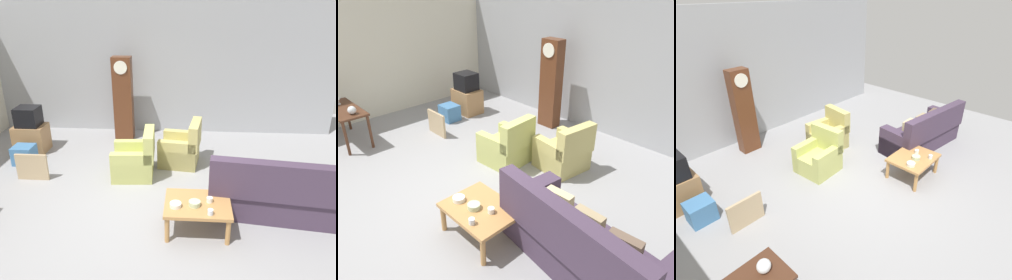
% 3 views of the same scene
% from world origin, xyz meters
% --- Properties ---
extents(ground_plane, '(10.40, 10.40, 0.00)m').
position_xyz_m(ground_plane, '(0.00, 0.00, 0.00)').
color(ground_plane, gray).
extents(garage_door_wall, '(8.40, 0.16, 3.20)m').
position_xyz_m(garage_door_wall, '(0.00, 3.60, 1.60)').
color(garage_door_wall, '#9EA0A5').
rests_on(garage_door_wall, ground_plane).
extents(pegboard_wall_left, '(0.12, 6.40, 2.88)m').
position_xyz_m(pegboard_wall_left, '(-4.20, 0.40, 1.44)').
color(pegboard_wall_left, beige).
rests_on(pegboard_wall_left, ground_plane).
extents(couch_floral, '(2.19, 1.13, 1.04)m').
position_xyz_m(couch_floral, '(2.08, -0.04, 0.36)').
color(couch_floral, '#423347').
rests_on(couch_floral, ground_plane).
extents(armchair_olive_near, '(0.84, 0.81, 0.92)m').
position_xyz_m(armchair_olive_near, '(-0.34, 1.09, 0.31)').
color(armchair_olive_near, '#B7BC66').
rests_on(armchair_olive_near, ground_plane).
extents(armchair_olive_far, '(0.88, 0.85, 0.92)m').
position_xyz_m(armchair_olive_far, '(0.53, 1.67, 0.31)').
color(armchair_olive_far, tan).
rests_on(armchair_olive_far, ground_plane).
extents(coffee_table_wood, '(0.96, 0.76, 0.45)m').
position_xyz_m(coffee_table_wood, '(0.83, -0.50, 0.39)').
color(coffee_table_wood, '#B27F47').
rests_on(coffee_table_wood, ground_plane).
extents(console_table_dark, '(1.30, 0.56, 0.74)m').
position_xyz_m(console_table_dark, '(-3.25, -0.75, 0.64)').
color(console_table_dark, '#472819').
rests_on(console_table_dark, ground_plane).
extents(grandfather_clock, '(0.44, 0.30, 1.97)m').
position_xyz_m(grandfather_clock, '(-0.90, 2.97, 0.99)').
color(grandfather_clock, '#562D19').
rests_on(grandfather_clock, ground_plane).
extents(tv_stand_cabinet, '(0.68, 0.52, 0.60)m').
position_xyz_m(tv_stand_cabinet, '(-2.83, 2.07, 0.30)').
color(tv_stand_cabinet, '#997047').
rests_on(tv_stand_cabinet, ground_plane).
extents(tv_crt, '(0.48, 0.44, 0.42)m').
position_xyz_m(tv_crt, '(-2.83, 2.07, 0.81)').
color(tv_crt, black).
rests_on(tv_crt, tv_stand_cabinet).
extents(framed_picture_leaning, '(0.60, 0.05, 0.52)m').
position_xyz_m(framed_picture_leaning, '(-2.25, 0.79, 0.26)').
color(framed_picture_leaning, tan).
rests_on(framed_picture_leaning, ground_plane).
extents(storage_box_blue, '(0.42, 0.38, 0.38)m').
position_xyz_m(storage_box_blue, '(-2.72, 1.45, 0.19)').
color(storage_box_blue, teal).
rests_on(storage_box_blue, ground_plane).
extents(glass_dome_cloche, '(0.16, 0.16, 0.16)m').
position_xyz_m(glass_dome_cloche, '(-2.81, -0.72, 0.82)').
color(glass_dome_cloche, silver).
rests_on(glass_dome_cloche, console_table_dark).
extents(cup_white_porcelain, '(0.09, 0.09, 0.07)m').
position_xyz_m(cup_white_porcelain, '(1.00, -0.47, 0.49)').
color(cup_white_porcelain, white).
rests_on(cup_white_porcelain, coffee_table_wood).
extents(cup_blue_rimmed, '(0.08, 0.08, 0.08)m').
position_xyz_m(cup_blue_rimmed, '(1.00, -0.78, 0.49)').
color(cup_blue_rimmed, silver).
rests_on(cup_blue_rimmed, coffee_table_wood).
extents(bowl_white_stacked, '(0.17, 0.17, 0.06)m').
position_xyz_m(bowl_white_stacked, '(0.51, -0.62, 0.48)').
color(bowl_white_stacked, white).
rests_on(bowl_white_stacked, coffee_table_wood).
extents(bowl_shallow_green, '(0.17, 0.17, 0.07)m').
position_xyz_m(bowl_shallow_green, '(0.78, -0.57, 0.49)').
color(bowl_shallow_green, '#B2C69E').
rests_on(bowl_shallow_green, coffee_table_wood).
extents(wine_glass_mid, '(0.06, 0.06, 0.20)m').
position_xyz_m(wine_glass_mid, '(-3.53, -0.72, 0.87)').
color(wine_glass_mid, silver).
rests_on(wine_glass_mid, console_table_dark).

